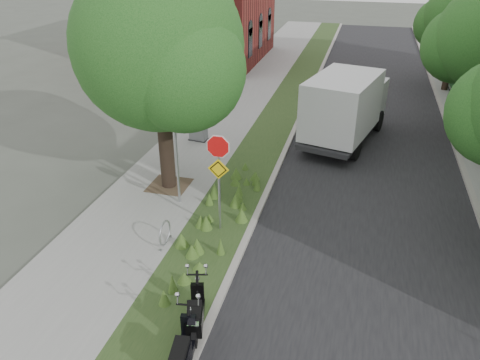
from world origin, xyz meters
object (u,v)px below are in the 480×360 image
at_px(sign_assembly, 218,164).
at_px(scooter_far, 182,357).
at_px(scooter_near, 196,318).
at_px(utility_cabinet, 198,129).
at_px(box_truck, 346,105).

bearing_deg(sign_assembly, scooter_far, -81.07).
height_order(scooter_near, utility_cabinet, utility_cabinet).
relative_size(scooter_near, utility_cabinet, 1.55).
height_order(sign_assembly, scooter_far, sign_assembly).
distance_m(scooter_near, box_truck, 12.70).
distance_m(sign_assembly, utility_cabinet, 7.38).
relative_size(sign_assembly, scooter_far, 1.81).
bearing_deg(utility_cabinet, scooter_near, -70.88).
bearing_deg(scooter_near, utility_cabinet, 109.12).
bearing_deg(scooter_far, sign_assembly, 98.93).
height_order(scooter_near, scooter_far, scooter_far).
relative_size(box_truck, utility_cabinet, 5.71).
bearing_deg(utility_cabinet, scooter_far, -72.08).
bearing_deg(scooter_far, scooter_near, 95.63).
relative_size(scooter_far, utility_cabinet, 1.66).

